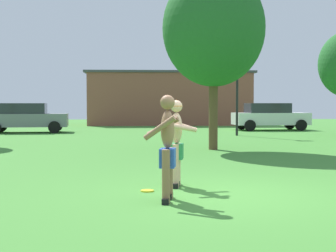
{
  "coord_description": "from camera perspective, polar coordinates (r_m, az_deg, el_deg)",
  "views": [
    {
      "loc": [
        -1.42,
        -8.6,
        1.6
      ],
      "look_at": [
        -0.83,
        1.59,
        1.13
      ],
      "focal_mm": 53.86,
      "sensor_mm": 36.0,
      "label": 1
    }
  ],
  "objects": [
    {
      "name": "player_near",
      "position": [
        8.18,
        -0.1,
        -2.21
      ],
      "size": [
        0.62,
        0.72,
        1.73
      ],
      "color": "black",
      "rests_on": "ground_plane"
    },
    {
      "name": "player_in_green",
      "position": [
        9.6,
        1.01,
        -1.52
      ],
      "size": [
        0.65,
        0.6,
        1.66
      ],
      "color": "black",
      "rests_on": "ground_plane"
    },
    {
      "name": "tree_behind_players",
      "position": [
        17.45,
        5.18,
        10.9
      ],
      "size": [
        3.48,
        3.48,
        6.1
      ],
      "color": "brown",
      "rests_on": "ground_plane"
    },
    {
      "name": "outbuilding_behind_lot",
      "position": [
        36.88,
        0.13,
        3.16
      ],
      "size": [
        12.03,
        4.34,
        3.86
      ],
      "color": "brown",
      "rests_on": "ground_plane"
    },
    {
      "name": "car_white_near_post",
      "position": [
        30.03,
        11.44,
        1.11
      ],
      "size": [
        4.41,
        2.26,
        1.58
      ],
      "color": "white",
      "rests_on": "ground_plane"
    },
    {
      "name": "car_gray_far_end",
      "position": [
        28.09,
        -15.78,
        0.96
      ],
      "size": [
        4.45,
        2.34,
        1.58
      ],
      "color": "slate",
      "rests_on": "ground_plane"
    },
    {
      "name": "lamp_post",
      "position": [
        24.83,
        7.84,
        6.07
      ],
      "size": [
        0.6,
        0.24,
        4.95
      ],
      "color": "black",
      "rests_on": "ground_plane"
    },
    {
      "name": "ground_plane",
      "position": [
        8.86,
        6.04,
        -7.79
      ],
      "size": [
        80.0,
        80.0,
        0.0
      ],
      "primitive_type": "plane",
      "color": "#428433"
    },
    {
      "name": "frisbee",
      "position": [
        9.18,
        -2.37,
        -7.33
      ],
      "size": [
        0.24,
        0.24,
        0.03
      ],
      "primitive_type": "cylinder",
      "color": "yellow",
      "rests_on": "ground_plane"
    }
  ]
}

